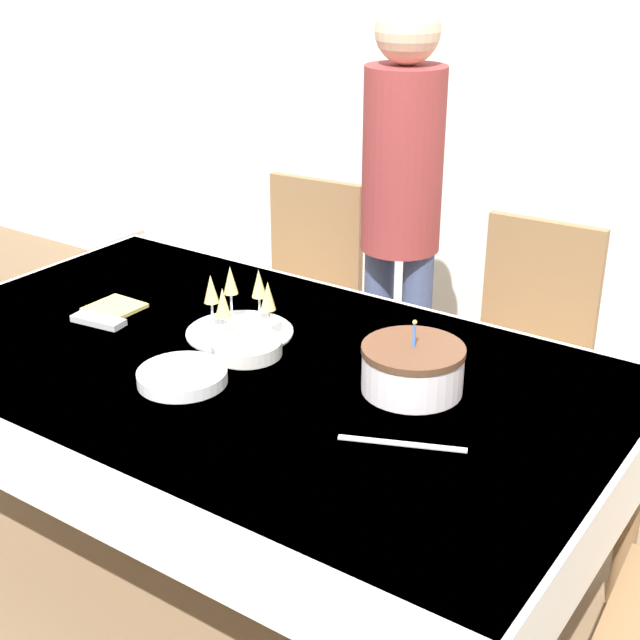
% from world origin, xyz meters
% --- Properties ---
extents(ground_plane, '(12.00, 12.00, 0.00)m').
position_xyz_m(ground_plane, '(0.00, 0.00, 0.00)').
color(ground_plane, brown).
extents(wall_back, '(8.00, 0.05, 2.70)m').
position_xyz_m(wall_back, '(0.00, 1.84, 1.35)').
color(wall_back, silver).
rests_on(wall_back, ground_plane).
extents(dining_table, '(2.08, 1.21, 0.76)m').
position_xyz_m(dining_table, '(0.00, 0.00, 0.66)').
color(dining_table, white).
rests_on(dining_table, ground_plane).
extents(dining_chair_far_left, '(0.45, 0.45, 0.97)m').
position_xyz_m(dining_chair_far_left, '(-0.47, 0.92, 0.54)').
color(dining_chair_far_left, olive).
rests_on(dining_chair_far_left, ground_plane).
extents(dining_chair_far_right, '(0.44, 0.44, 0.97)m').
position_xyz_m(dining_chair_far_right, '(0.46, 0.92, 0.54)').
color(dining_chair_far_right, olive).
rests_on(dining_chair_far_right, ground_plane).
extents(birthday_cake, '(0.27, 0.27, 0.20)m').
position_xyz_m(birthday_cake, '(0.47, 0.10, 0.82)').
color(birthday_cake, white).
rests_on(birthday_cake, dining_table).
extents(champagne_tray, '(0.32, 0.32, 0.18)m').
position_xyz_m(champagne_tray, '(-0.12, 0.13, 0.84)').
color(champagne_tray, silver).
rests_on(champagne_tray, dining_table).
extents(plate_stack_main, '(0.24, 0.24, 0.03)m').
position_xyz_m(plate_stack_main, '(-0.05, -0.20, 0.78)').
color(plate_stack_main, white).
rests_on(plate_stack_main, dining_table).
extents(plate_stack_dessert, '(0.20, 0.20, 0.04)m').
position_xyz_m(plate_stack_dessert, '(-0.01, 0.03, 0.78)').
color(plate_stack_dessert, silver).
rests_on(plate_stack_dessert, dining_table).
extents(cake_knife, '(0.28, 0.13, 0.00)m').
position_xyz_m(cake_knife, '(0.58, -0.14, 0.76)').
color(cake_knife, silver).
rests_on(cake_knife, dining_table).
extents(fork_pile, '(0.18, 0.08, 0.02)m').
position_xyz_m(fork_pile, '(-0.51, -0.06, 0.77)').
color(fork_pile, silver).
rests_on(fork_pile, dining_table).
extents(napkin_pile, '(0.15, 0.15, 0.01)m').
position_xyz_m(napkin_pile, '(-0.55, 0.04, 0.76)').
color(napkin_pile, '#E0D166').
rests_on(napkin_pile, dining_table).
extents(person_standing, '(0.28, 0.28, 1.65)m').
position_xyz_m(person_standing, '(-0.05, 0.94, 1.00)').
color(person_standing, '#3F4C72').
rests_on(person_standing, ground_plane).
extents(high_chair, '(0.33, 0.35, 0.71)m').
position_xyz_m(high_chair, '(-1.33, 0.76, 0.48)').
color(high_chair, olive).
rests_on(high_chair, ground_plane).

